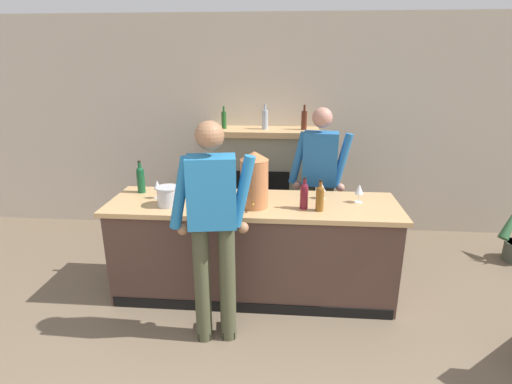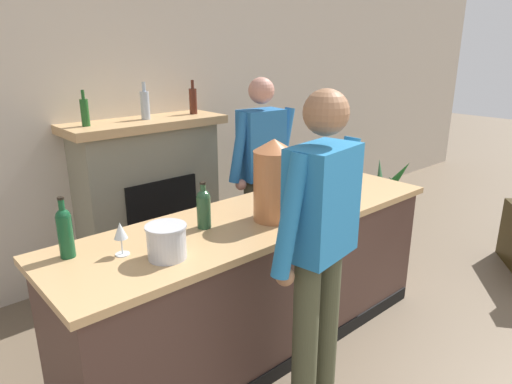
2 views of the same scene
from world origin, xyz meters
name	(u,v)px [view 1 (image 1 of 2)]	position (x,y,z in m)	size (l,w,h in m)	color
wall_back_panel	(266,127)	(0.00, 4.29, 1.38)	(12.00, 0.07, 2.75)	beige
bar_counter	(253,248)	(-0.02, 2.58, 0.48)	(2.69, 0.78, 0.95)	#4C342C
fireplace_stone	(264,182)	(-0.01, 4.03, 0.71)	(1.36, 0.52, 1.70)	gray
person_customer	(213,226)	(-0.27, 1.86, 1.01)	(0.65, 0.35, 1.81)	#42442E
person_bartender	(319,181)	(0.63, 3.27, 0.97)	(0.66, 0.33, 1.75)	#444531
copper_dispenser	(254,179)	(0.00, 2.46, 1.21)	(0.25, 0.29, 0.51)	#BE7043
ice_bucket_steel	(168,196)	(-0.78, 2.43, 1.04)	(0.21, 0.21, 0.18)	silver
wine_bottle_chardonnay_pale	(304,195)	(0.44, 2.45, 1.08)	(0.07, 0.07, 0.29)	maroon
wine_bottle_burgundy_dark	(320,197)	(0.58, 2.41, 1.08)	(0.07, 0.07, 0.28)	brown
wine_bottle_merlot_tall	(213,186)	(-0.40, 2.64, 1.08)	(0.08, 0.08, 0.28)	#25492D
wine_bottle_port_short	(141,178)	(-1.15, 2.78, 1.09)	(0.08, 0.08, 0.32)	#134928
wine_glass_front_right	(322,188)	(0.62, 2.74, 1.05)	(0.07, 0.07, 0.15)	silver
wine_glass_by_dispenser	(359,190)	(0.95, 2.65, 1.07)	(0.08, 0.08, 0.18)	silver
wine_glass_mid_counter	(157,186)	(-0.93, 2.62, 1.08)	(0.07, 0.07, 0.18)	silver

